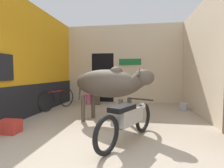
{
  "coord_description": "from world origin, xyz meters",
  "views": [
    {
      "loc": [
        0.68,
        -2.58,
        1.29
      ],
      "look_at": [
        -0.07,
        2.32,
        0.99
      ],
      "focal_mm": 28.0,
      "sensor_mm": 36.0,
      "label": 1
    }
  ],
  "objects_px": {
    "crate": "(9,127)",
    "plastic_stool": "(89,99)",
    "bucket": "(183,107)",
    "cow": "(108,84)",
    "bicycle": "(57,99)",
    "shopkeeper_seated": "(97,89)",
    "motorcycle_near": "(128,119)"
  },
  "relations": [
    {
      "from": "motorcycle_near",
      "to": "crate",
      "type": "xyz_separation_m",
      "value": [
        -2.57,
        0.08,
        -0.29
      ]
    },
    {
      "from": "bicycle",
      "to": "bucket",
      "type": "distance_m",
      "value": 4.48
    },
    {
      "from": "shopkeeper_seated",
      "to": "plastic_stool",
      "type": "height_order",
      "value": "shopkeeper_seated"
    },
    {
      "from": "motorcycle_near",
      "to": "bucket",
      "type": "xyz_separation_m",
      "value": [
        1.75,
        3.08,
        -0.3
      ]
    },
    {
      "from": "cow",
      "to": "bicycle",
      "type": "relative_size",
      "value": 1.41
    },
    {
      "from": "cow",
      "to": "plastic_stool",
      "type": "xyz_separation_m",
      "value": [
        -1.3,
        2.67,
        -0.8
      ]
    },
    {
      "from": "motorcycle_near",
      "to": "bicycle",
      "type": "distance_m",
      "value": 3.79
    },
    {
      "from": "cow",
      "to": "crate",
      "type": "distance_m",
      "value": 2.42
    },
    {
      "from": "bicycle",
      "to": "bucket",
      "type": "xyz_separation_m",
      "value": [
        4.46,
        0.43,
        -0.24
      ]
    },
    {
      "from": "crate",
      "to": "shopkeeper_seated",
      "type": "bearing_deg",
      "value": 73.87
    },
    {
      "from": "crate",
      "to": "bicycle",
      "type": "bearing_deg",
      "value": 92.97
    },
    {
      "from": "cow",
      "to": "crate",
      "type": "height_order",
      "value": "cow"
    },
    {
      "from": "plastic_stool",
      "to": "bucket",
      "type": "xyz_separation_m",
      "value": [
        3.62,
        -0.72,
        -0.1
      ]
    },
    {
      "from": "shopkeeper_seated",
      "to": "bucket",
      "type": "height_order",
      "value": "shopkeeper_seated"
    },
    {
      "from": "motorcycle_near",
      "to": "crate",
      "type": "distance_m",
      "value": 2.59
    },
    {
      "from": "motorcycle_near",
      "to": "crate",
      "type": "height_order",
      "value": "motorcycle_near"
    },
    {
      "from": "cow",
      "to": "plastic_stool",
      "type": "relative_size",
      "value": 5.38
    },
    {
      "from": "shopkeeper_seated",
      "to": "bucket",
      "type": "xyz_separation_m",
      "value": [
        3.25,
        -0.71,
        -0.5
      ]
    },
    {
      "from": "motorcycle_near",
      "to": "cow",
      "type": "bearing_deg",
      "value": 117.07
    },
    {
      "from": "cow",
      "to": "motorcycle_near",
      "type": "height_order",
      "value": "cow"
    },
    {
      "from": "bicycle",
      "to": "crate",
      "type": "height_order",
      "value": "bicycle"
    },
    {
      "from": "motorcycle_near",
      "to": "plastic_stool",
      "type": "xyz_separation_m",
      "value": [
        -1.87,
        3.8,
        -0.21
      ]
    },
    {
      "from": "crate",
      "to": "bucket",
      "type": "relative_size",
      "value": 1.69
    },
    {
      "from": "plastic_stool",
      "to": "bicycle",
      "type": "bearing_deg",
      "value": -125.9
    },
    {
      "from": "plastic_stool",
      "to": "bucket",
      "type": "bearing_deg",
      "value": -11.22
    },
    {
      "from": "bicycle",
      "to": "plastic_stool",
      "type": "xyz_separation_m",
      "value": [
        0.83,
        1.15,
        -0.14
      ]
    },
    {
      "from": "bicycle",
      "to": "shopkeeper_seated",
      "type": "distance_m",
      "value": 1.68
    },
    {
      "from": "crate",
      "to": "plastic_stool",
      "type": "bearing_deg",
      "value": 79.35
    },
    {
      "from": "motorcycle_near",
      "to": "bucket",
      "type": "height_order",
      "value": "motorcycle_near"
    },
    {
      "from": "cow",
      "to": "bicycle",
      "type": "height_order",
      "value": "cow"
    },
    {
      "from": "motorcycle_near",
      "to": "bucket",
      "type": "distance_m",
      "value": 3.55
    },
    {
      "from": "cow",
      "to": "motorcycle_near",
      "type": "xyz_separation_m",
      "value": [
        0.57,
        -1.12,
        -0.59
      ]
    }
  ]
}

